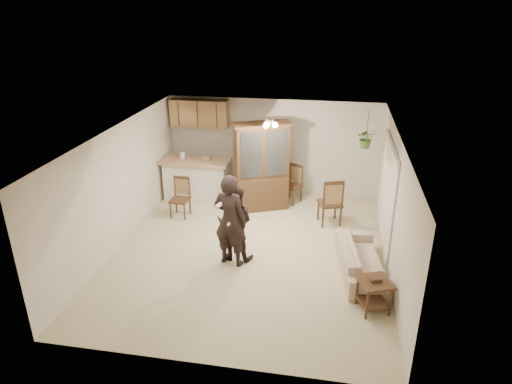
% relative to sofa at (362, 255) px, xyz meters
% --- Properties ---
extents(floor, '(6.50, 6.50, 0.00)m').
position_rel_sofa_xyz_m(floor, '(-2.23, 0.41, -0.37)').
color(floor, '#B9AF8C').
rests_on(floor, ground).
extents(ceiling, '(5.50, 6.50, 0.02)m').
position_rel_sofa_xyz_m(ceiling, '(-2.23, 0.41, 2.13)').
color(ceiling, silver).
rests_on(ceiling, wall_back).
extents(wall_back, '(5.50, 0.02, 2.50)m').
position_rel_sofa_xyz_m(wall_back, '(-2.23, 3.66, 0.88)').
color(wall_back, silver).
rests_on(wall_back, ground).
extents(wall_front, '(5.50, 0.02, 2.50)m').
position_rel_sofa_xyz_m(wall_front, '(-2.23, -2.84, 0.88)').
color(wall_front, silver).
rests_on(wall_front, ground).
extents(wall_left, '(0.02, 6.50, 2.50)m').
position_rel_sofa_xyz_m(wall_left, '(-4.98, 0.41, 0.88)').
color(wall_left, silver).
rests_on(wall_left, ground).
extents(wall_right, '(0.02, 6.50, 2.50)m').
position_rel_sofa_xyz_m(wall_right, '(0.52, 0.41, 0.88)').
color(wall_right, silver).
rests_on(wall_right, ground).
extents(breakfast_bar, '(1.60, 0.55, 1.00)m').
position_rel_sofa_xyz_m(breakfast_bar, '(-4.08, 2.76, 0.13)').
color(breakfast_bar, silver).
rests_on(breakfast_bar, floor).
extents(bar_top, '(1.75, 0.70, 0.08)m').
position_rel_sofa_xyz_m(bar_top, '(-4.08, 2.76, 0.68)').
color(bar_top, tan).
rests_on(bar_top, breakfast_bar).
extents(upper_cabinets, '(1.50, 0.34, 0.70)m').
position_rel_sofa_xyz_m(upper_cabinets, '(-4.13, 3.48, 1.73)').
color(upper_cabinets, brown).
rests_on(upper_cabinets, wall_back).
extents(vertical_blinds, '(0.06, 2.30, 2.10)m').
position_rel_sofa_xyz_m(vertical_blinds, '(0.48, 1.31, 0.73)').
color(vertical_blinds, silver).
rests_on(vertical_blinds, wall_right).
extents(ceiling_fixture, '(0.36, 0.36, 0.20)m').
position_rel_sofa_xyz_m(ceiling_fixture, '(-2.03, 1.61, 2.03)').
color(ceiling_fixture, '#FFEFBF').
rests_on(ceiling_fixture, ceiling).
extents(hanging_plant, '(0.43, 0.37, 0.48)m').
position_rel_sofa_xyz_m(hanging_plant, '(0.07, 2.81, 1.48)').
color(hanging_plant, '#385F26').
rests_on(hanging_plant, ceiling).
extents(plant_cord, '(0.01, 0.01, 0.65)m').
position_rel_sofa_xyz_m(plant_cord, '(0.07, 2.81, 1.81)').
color(plant_cord, black).
rests_on(plant_cord, ceiling).
extents(sofa, '(0.99, 1.96, 0.73)m').
position_rel_sofa_xyz_m(sofa, '(0.00, 0.00, 0.00)').
color(sofa, beige).
rests_on(sofa, floor).
extents(adult, '(0.74, 0.58, 1.80)m').
position_rel_sofa_xyz_m(adult, '(-2.51, -0.11, 0.53)').
color(adult, black).
rests_on(adult, floor).
extents(child, '(0.69, 0.56, 1.35)m').
position_rel_sofa_xyz_m(child, '(-2.47, 0.11, 0.31)').
color(child, black).
rests_on(child, floor).
extents(china_hutch, '(1.47, 1.04, 2.17)m').
position_rel_sofa_xyz_m(china_hutch, '(-2.35, 2.54, 0.71)').
color(china_hutch, '#322212').
rests_on(china_hutch, floor).
extents(side_table, '(0.67, 0.67, 0.63)m').
position_rel_sofa_xyz_m(side_table, '(0.16, -1.14, -0.07)').
color(side_table, '#322212').
rests_on(side_table, floor).
extents(chair_bar, '(0.45, 0.45, 0.96)m').
position_rel_sofa_xyz_m(chair_bar, '(-4.17, 1.72, -0.10)').
color(chair_bar, '#322212').
rests_on(chair_bar, floor).
extents(chair_hutch_left, '(0.59, 0.59, 0.98)m').
position_rel_sofa_xyz_m(chair_hutch_left, '(-1.65, 3.02, -0.09)').
color(chair_hutch_left, '#322212').
rests_on(chair_hutch_left, floor).
extents(chair_hutch_right, '(0.63, 0.63, 1.13)m').
position_rel_sofa_xyz_m(chair_hutch_right, '(-0.66, 1.99, -0.05)').
color(chair_hutch_right, '#322212').
rests_on(chair_hutch_right, floor).
extents(controller_adult, '(0.09, 0.17, 0.05)m').
position_rel_sofa_xyz_m(controller_adult, '(-2.62, -0.53, 1.06)').
color(controller_adult, white).
rests_on(controller_adult, adult).
extents(controller_child, '(0.05, 0.14, 0.04)m').
position_rel_sofa_xyz_m(controller_child, '(-2.50, -0.25, 0.57)').
color(controller_child, white).
rests_on(controller_child, child).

